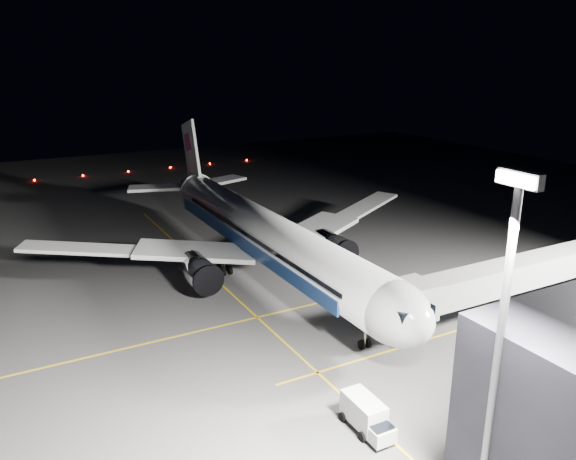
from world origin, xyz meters
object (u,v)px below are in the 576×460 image
Objects in this scene: floodlight_mast_south at (501,329)px; safety_cone_b at (326,259)px; service_truck at (367,415)px; safety_cone_a at (345,251)px; safety_cone_c at (340,245)px; airliner at (262,233)px; baggage_tug at (314,233)px; jet_bridge at (519,273)px.

safety_cone_b is at bearing 159.71° from floodlight_mast_south.
service_truck reaches higher than safety_cone_a.
safety_cone_b reaches higher than safety_cone_c.
airliner reaches higher than safety_cone_b.
service_truck is 7.69× the size of safety_cone_b.
service_truck is 40.74m from safety_cone_c.
service_truck is at bearing -30.89° from safety_cone_c.
airliner is at bearing -75.65° from safety_cone_c.
safety_cone_a is at bearing -20.48° from safety_cone_c.
floodlight_mast_south is 36.30× the size of safety_cone_c.
airliner is at bearing -69.96° from baggage_tug.
airliner is 15.25m from safety_cone_c.
airliner is 32.36m from service_truck.
baggage_tug is at bearing -165.39° from safety_cone_c.
jet_bridge is at bearing 126.79° from floodlight_mast_south.
safety_cone_a reaches higher than safety_cone_b.
floodlight_mast_south is (41.08, -6.01, 7.21)m from airliner.
safety_cone_b is at bearing -36.23° from baggage_tug.
floodlight_mast_south is 33.73× the size of safety_cone_b.
safety_cone_c is (-2.69, 1.00, -0.05)m from safety_cone_a.
service_truck is at bearing -174.72° from floodlight_mast_south.
baggage_tug is 5.13× the size of safety_cone_c.
service_truck is (8.30, -24.97, -3.30)m from jet_bridge.
safety_cone_c is at bearing 159.52° from safety_cone_a.
jet_bridge is 56.06× the size of safety_cone_b.
airliner reaches higher than baggage_tug.
safety_cone_b is (-30.90, 15.91, -0.97)m from service_truck.
floodlight_mast_south is at bearing 6.31° from service_truck.
baggage_tug is at bearing -170.39° from jet_bridge.
airliner is 92.65× the size of safety_cone_a.
safety_cone_b is at bearing 153.79° from service_truck.
floodlight_mast_south reaches higher than safety_cone_c.
floodlight_mast_south is at bearing -53.21° from jet_bridge.
baggage_tug is (-39.99, 19.60, -0.43)m from service_truck.
floodlight_mast_south is 31.19× the size of safety_cone_a.
floodlight_mast_south is (18.00, -24.07, 7.79)m from jet_bridge.
service_truck is (-9.70, -0.90, -11.09)m from floodlight_mast_south.
safety_cone_c is (-44.66, 20.01, -12.09)m from floodlight_mast_south.
airliner is 107.81× the size of safety_cone_c.
floodlight_mast_south reaches higher than baggage_tug.
airliner is 10.24m from safety_cone_b.
floodlight_mast_south is 4.38× the size of service_truck.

